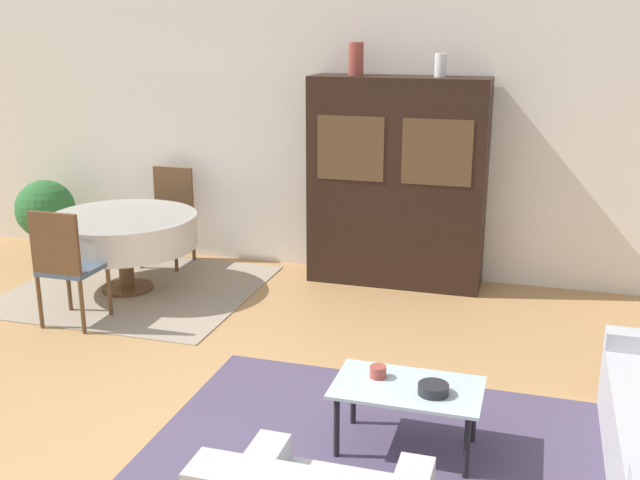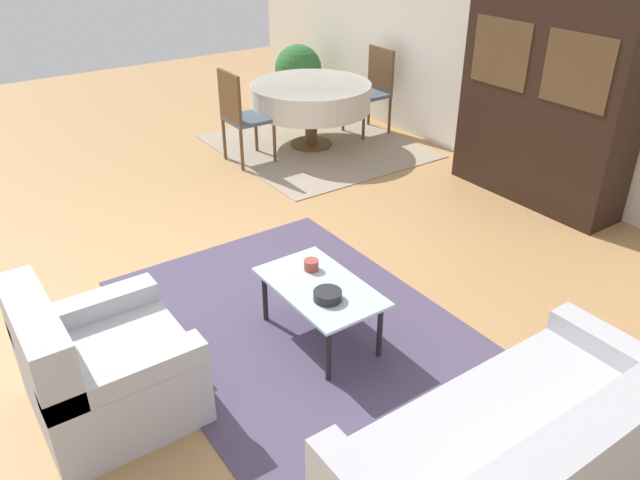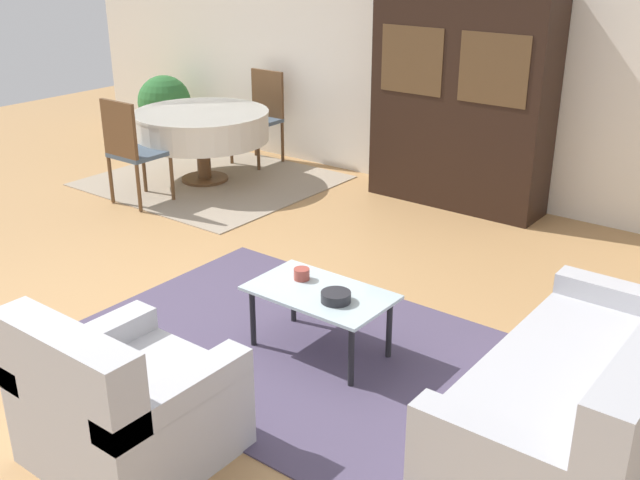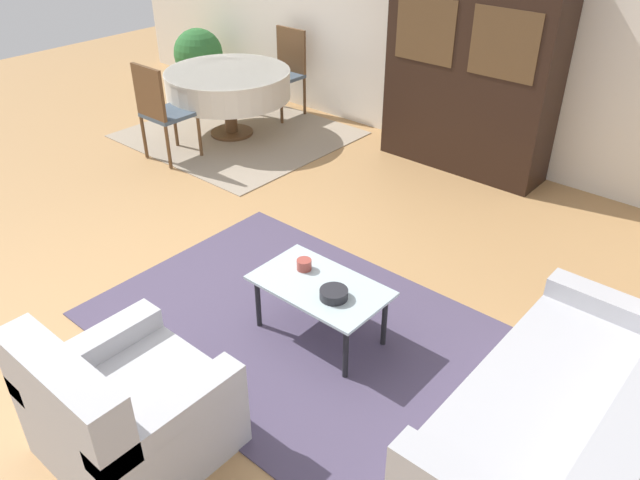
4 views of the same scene
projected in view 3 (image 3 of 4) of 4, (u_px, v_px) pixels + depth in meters
ground_plane at (162, 325)px, 4.96m from camera, size 14.00×14.00×0.00m
wall_back at (442, 52)px, 7.10m from camera, size 10.00×0.06×2.70m
area_rug at (301, 348)px, 4.67m from camera, size 2.78×1.92×0.01m
dining_rug at (212, 181)px, 7.81m from camera, size 2.25×2.06×0.01m
couch at (591, 400)px, 3.64m from camera, size 0.89×1.81×0.86m
armchair at (123, 405)px, 3.59m from camera, size 0.85×0.83×0.83m
coffee_table at (320, 298)px, 4.50m from camera, size 0.87×0.52×0.41m
display_cabinet at (461, 100)px, 6.81m from camera, size 1.66×0.48×1.99m
dining_table at (202, 126)px, 7.59m from camera, size 1.37×1.37×0.73m
dining_chair_near at (131, 146)px, 6.93m from camera, size 0.44×0.44×1.00m
dining_chair_far at (261, 112)px, 8.27m from camera, size 0.44×0.44×1.00m
cup at (302, 274)px, 4.62m from camera, size 0.10×0.10×0.07m
bowl at (336, 297)px, 4.35m from camera, size 0.18×0.18×0.06m
potted_plant at (165, 105)px, 8.95m from camera, size 0.63×0.63×0.84m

